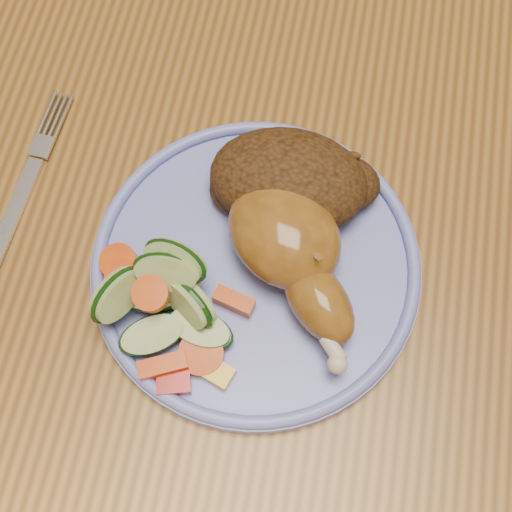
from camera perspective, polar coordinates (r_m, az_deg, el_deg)
ground at (r=1.30m, az=4.07°, el=-9.57°), size 4.00×4.00×0.00m
dining_table at (r=0.67m, az=7.80°, el=3.37°), size 0.90×1.40×0.75m
plate at (r=0.55m, az=-0.00°, el=-0.84°), size 0.25×0.25×0.01m
plate_rim at (r=0.54m, az=-0.00°, el=-0.41°), size 0.25×0.25×0.01m
chicken_leg at (r=0.52m, az=2.93°, el=0.52°), size 0.13×0.16×0.05m
rice_pilaf at (r=0.55m, az=2.89°, el=5.98°), size 0.13×0.09×0.05m
vegetable_pile at (r=0.52m, az=-7.37°, el=-3.66°), size 0.12×0.12×0.06m
fork at (r=0.61m, az=-18.19°, el=4.85°), size 0.03×0.16×0.00m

